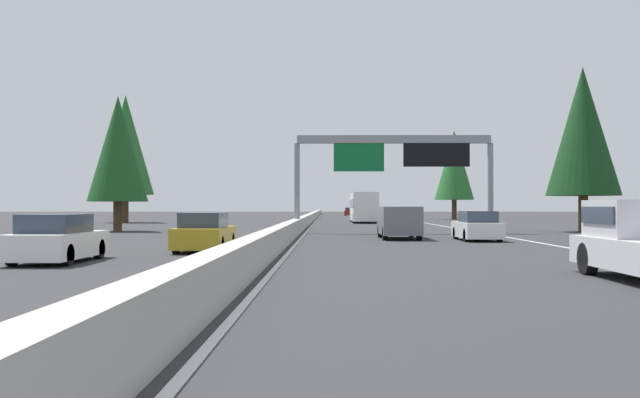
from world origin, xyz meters
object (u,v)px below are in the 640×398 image
(sign_gantry_overhead, at_px, (396,155))
(conifer_left_mid, at_px, (125,145))
(oncoming_near, at_px, (58,240))
(conifer_right_far, at_px, (454,165))
(conifer_right_mid, at_px, (583,131))
(bus_mid_center, at_px, (363,206))
(conifer_left_near, at_px, (118,149))
(minivan_far_center, at_px, (399,221))
(sedan_near_right, at_px, (477,227))
(oncoming_far, at_px, (205,233))
(sedan_mid_right, at_px, (349,212))

(sign_gantry_overhead, distance_m, conifer_left_mid, 38.46)
(oncoming_near, distance_m, conifer_right_far, 75.88)
(conifer_right_mid, bearing_deg, conifer_right_far, 0.56)
(bus_mid_center, relative_size, conifer_left_near, 1.25)
(minivan_far_center, distance_m, conifer_left_mid, 44.76)
(sign_gantry_overhead, distance_m, bus_mid_center, 29.82)
(sign_gantry_overhead, relative_size, sedan_near_right, 2.88)
(sign_gantry_overhead, relative_size, bus_mid_center, 1.10)
(sedan_near_right, relative_size, oncoming_near, 1.00)
(sedan_near_right, distance_m, bus_mid_center, 39.57)
(sedan_near_right, relative_size, conifer_right_far, 0.38)
(minivan_far_center, relative_size, conifer_left_near, 0.54)
(oncoming_far, bearing_deg, sedan_near_right, 125.35)
(minivan_far_center, xyz_separation_m, conifer_right_mid, (9.94, -13.21, 5.72))
(bus_mid_center, relative_size, sedan_mid_right, 2.61)
(sedan_mid_right, xyz_separation_m, conifer_left_near, (-81.83, 18.10, 4.92))
(conifer_right_far, bearing_deg, conifer_left_near, 145.68)
(conifer_right_far, bearing_deg, minivan_far_center, 167.10)
(minivan_far_center, height_order, oncoming_far, minivan_far_center)
(conifer_right_mid, bearing_deg, bus_mid_center, 25.59)
(sedan_mid_right, bearing_deg, conifer_right_far, -161.01)
(conifer_right_far, distance_m, conifer_left_near, 54.56)
(sedan_mid_right, bearing_deg, conifer_left_mid, 155.93)
(sign_gantry_overhead, distance_m, conifer_right_far, 49.35)
(conifer_right_mid, bearing_deg, sedan_mid_right, 9.02)
(sedan_near_right, xyz_separation_m, conifer_right_mid, (11.77, -9.48, 5.99))
(sign_gantry_overhead, distance_m, sedan_mid_right, 84.68)
(bus_mid_center, xyz_separation_m, conifer_right_far, (18.16, -12.78, 5.36))
(bus_mid_center, height_order, minivan_far_center, bus_mid_center)
(sedan_near_right, bearing_deg, oncoming_far, 125.35)
(oncoming_far, bearing_deg, sign_gantry_overhead, 153.78)
(sedan_near_right, xyz_separation_m, bus_mid_center, (39.38, 3.74, 1.03))
(sedan_mid_right, height_order, oncoming_far, same)
(sign_gantry_overhead, height_order, conifer_left_mid, conifer_left_mid)
(oncoming_near, relative_size, conifer_left_mid, 0.33)
(conifer_left_mid, bearing_deg, bus_mid_center, -87.57)
(sign_gantry_overhead, xyz_separation_m, conifer_left_near, (2.75, 18.63, 0.65))
(conifer_right_mid, height_order, conifer_right_far, conifer_right_far)
(oncoming_far, xyz_separation_m, conifer_left_near, (21.08, 9.60, 4.92))
(oncoming_far, height_order, conifer_left_near, conifer_left_near)
(sign_gantry_overhead, height_order, conifer_right_far, conifer_right_far)
(oncoming_near, xyz_separation_m, conifer_right_mid, (25.69, -25.16, 5.99))
(sedan_mid_right, relative_size, conifer_right_mid, 0.40)
(sedan_mid_right, distance_m, conifer_right_far, 39.42)
(sedan_near_right, height_order, conifer_left_near, conifer_left_near)
(bus_mid_center, xyz_separation_m, conifer_left_mid, (-1.06, 24.89, 6.40))
(bus_mid_center, xyz_separation_m, conifer_left_near, (-26.89, 17.98, 3.89))
(conifer_left_mid, bearing_deg, sedan_mid_right, -24.07)
(bus_mid_center, height_order, sedan_mid_right, bus_mid_center)
(bus_mid_center, distance_m, conifer_right_mid, 31.01)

